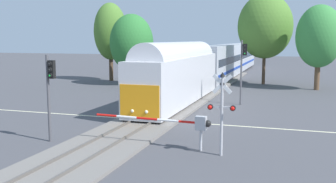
{
  "coord_description": "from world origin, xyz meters",
  "views": [
    {
      "loc": [
        9.47,
        -25.17,
        5.7
      ],
      "look_at": [
        1.05,
        0.74,
        2.0
      ],
      "focal_mm": 41.19,
      "sensor_mm": 36.0,
      "label": 1
    }
  ],
  "objects_px": {
    "traffic_signal_median": "(50,84)",
    "traffic_signal_far_side": "(243,62)",
    "oak_behind_train": "(132,43)",
    "oak_far_right": "(319,36)",
    "crossing_gate_near": "(186,123)",
    "commuter_train": "(219,61)",
    "elm_centre_background": "(265,26)",
    "crossing_signal_mast": "(222,105)",
    "pine_left_background": "(110,32)"
  },
  "relations": [
    {
      "from": "commuter_train",
      "to": "oak_far_right",
      "type": "xyz_separation_m",
      "value": [
        12.12,
        -5.22,
        3.27
      ]
    },
    {
      "from": "crossing_signal_mast",
      "to": "traffic_signal_median",
      "type": "distance_m",
      "value": 9.52
    },
    {
      "from": "crossing_gate_near",
      "to": "pine_left_background",
      "type": "relative_size",
      "value": 0.61
    },
    {
      "from": "oak_behind_train",
      "to": "crossing_signal_mast",
      "type": "bearing_deg",
      "value": -58.5
    },
    {
      "from": "traffic_signal_far_side",
      "to": "oak_behind_train",
      "type": "xyz_separation_m",
      "value": [
        -15.04,
        10.66,
        1.48
      ]
    },
    {
      "from": "commuter_train",
      "to": "elm_centre_background",
      "type": "height_order",
      "value": "elm_centre_background"
    },
    {
      "from": "traffic_signal_far_side",
      "to": "pine_left_background",
      "type": "height_order",
      "value": "pine_left_background"
    },
    {
      "from": "oak_far_right",
      "to": "crossing_gate_near",
      "type": "bearing_deg",
      "value": -105.78
    },
    {
      "from": "crossing_gate_near",
      "to": "oak_far_right",
      "type": "height_order",
      "value": "oak_far_right"
    },
    {
      "from": "crossing_signal_mast",
      "to": "oak_far_right",
      "type": "bearing_deg",
      "value": 78.25
    },
    {
      "from": "traffic_signal_far_side",
      "to": "elm_centre_background",
      "type": "distance_m",
      "value": 16.94
    },
    {
      "from": "traffic_signal_far_side",
      "to": "oak_behind_train",
      "type": "distance_m",
      "value": 18.49
    },
    {
      "from": "oak_far_right",
      "to": "pine_left_background",
      "type": "bearing_deg",
      "value": 176.17
    },
    {
      "from": "traffic_signal_median",
      "to": "traffic_signal_far_side",
      "type": "distance_m",
      "value": 17.9
    },
    {
      "from": "traffic_signal_far_side",
      "to": "crossing_signal_mast",
      "type": "bearing_deg",
      "value": -86.57
    },
    {
      "from": "commuter_train",
      "to": "elm_centre_background",
      "type": "bearing_deg",
      "value": -13.5
    },
    {
      "from": "crossing_signal_mast",
      "to": "elm_centre_background",
      "type": "height_order",
      "value": "elm_centre_background"
    },
    {
      "from": "traffic_signal_far_side",
      "to": "traffic_signal_median",
      "type": "bearing_deg",
      "value": -118.6
    },
    {
      "from": "oak_behind_train",
      "to": "elm_centre_background",
      "type": "relative_size",
      "value": 0.78
    },
    {
      "from": "traffic_signal_median",
      "to": "traffic_signal_far_side",
      "type": "bearing_deg",
      "value": 61.4
    },
    {
      "from": "crossing_signal_mast",
      "to": "traffic_signal_far_side",
      "type": "relative_size",
      "value": 0.74
    },
    {
      "from": "crossing_gate_near",
      "to": "crossing_signal_mast",
      "type": "relative_size",
      "value": 1.57
    },
    {
      "from": "crossing_signal_mast",
      "to": "oak_behind_train",
      "type": "height_order",
      "value": "oak_behind_train"
    },
    {
      "from": "oak_behind_train",
      "to": "pine_left_background",
      "type": "relative_size",
      "value": 0.83
    },
    {
      "from": "crossing_signal_mast",
      "to": "traffic_signal_far_side",
      "type": "xyz_separation_m",
      "value": [
        -0.92,
        15.39,
        1.24
      ]
    },
    {
      "from": "crossing_signal_mast",
      "to": "traffic_signal_median",
      "type": "height_order",
      "value": "traffic_signal_median"
    },
    {
      "from": "traffic_signal_median",
      "to": "crossing_gate_near",
      "type": "bearing_deg",
      "value": 6.4
    },
    {
      "from": "elm_centre_background",
      "to": "traffic_signal_median",
      "type": "bearing_deg",
      "value": -105.87
    },
    {
      "from": "oak_far_right",
      "to": "pine_left_background",
      "type": "height_order",
      "value": "pine_left_background"
    },
    {
      "from": "elm_centre_background",
      "to": "pine_left_background",
      "type": "height_order",
      "value": "elm_centre_background"
    },
    {
      "from": "oak_far_right",
      "to": "elm_centre_background",
      "type": "distance_m",
      "value": 7.36
    },
    {
      "from": "traffic_signal_median",
      "to": "elm_centre_background",
      "type": "xyz_separation_m",
      "value": [
        9.17,
        32.26,
        4.04
      ]
    },
    {
      "from": "elm_centre_background",
      "to": "crossing_signal_mast",
      "type": "bearing_deg",
      "value": -89.43
    },
    {
      "from": "oak_behind_train",
      "to": "elm_centre_background",
      "type": "height_order",
      "value": "elm_centre_background"
    },
    {
      "from": "oak_far_right",
      "to": "elm_centre_background",
      "type": "relative_size",
      "value": 0.84
    },
    {
      "from": "crossing_signal_mast",
      "to": "pine_left_background",
      "type": "relative_size",
      "value": 0.39
    },
    {
      "from": "traffic_signal_median",
      "to": "oak_far_right",
      "type": "bearing_deg",
      "value": 61.68
    },
    {
      "from": "pine_left_background",
      "to": "crossing_gate_near",
      "type": "bearing_deg",
      "value": -57.39
    },
    {
      "from": "pine_left_background",
      "to": "elm_centre_background",
      "type": "bearing_deg",
      "value": 5.61
    },
    {
      "from": "traffic_signal_far_side",
      "to": "pine_left_background",
      "type": "bearing_deg",
      "value": 143.76
    },
    {
      "from": "crossing_gate_near",
      "to": "crossing_signal_mast",
      "type": "xyz_separation_m",
      "value": [
        1.95,
        -0.53,
        1.12
      ]
    },
    {
      "from": "commuter_train",
      "to": "traffic_signal_median",
      "type": "xyz_separation_m",
      "value": [
        -3.22,
        -33.69,
        0.53
      ]
    },
    {
      "from": "pine_left_background",
      "to": "commuter_train",
      "type": "bearing_deg",
      "value": 13.34
    },
    {
      "from": "traffic_signal_median",
      "to": "elm_centre_background",
      "type": "distance_m",
      "value": 33.79
    },
    {
      "from": "commuter_train",
      "to": "oak_far_right",
      "type": "relative_size",
      "value": 6.43
    },
    {
      "from": "commuter_train",
      "to": "elm_centre_background",
      "type": "distance_m",
      "value": 7.64
    },
    {
      "from": "crossing_signal_mast",
      "to": "crossing_gate_near",
      "type": "bearing_deg",
      "value": 164.78
    },
    {
      "from": "crossing_gate_near",
      "to": "pine_left_background",
      "type": "distance_m",
      "value": 35.32
    },
    {
      "from": "traffic_signal_far_side",
      "to": "oak_far_right",
      "type": "xyz_separation_m",
      "value": [
        6.78,
        12.76,
        2.24
      ]
    },
    {
      "from": "crossing_signal_mast",
      "to": "traffic_signal_median",
      "type": "bearing_deg",
      "value": -178.1
    }
  ]
}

